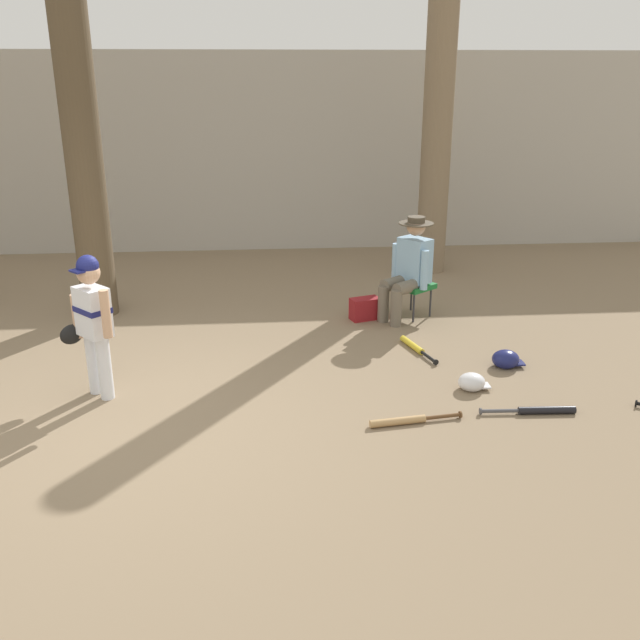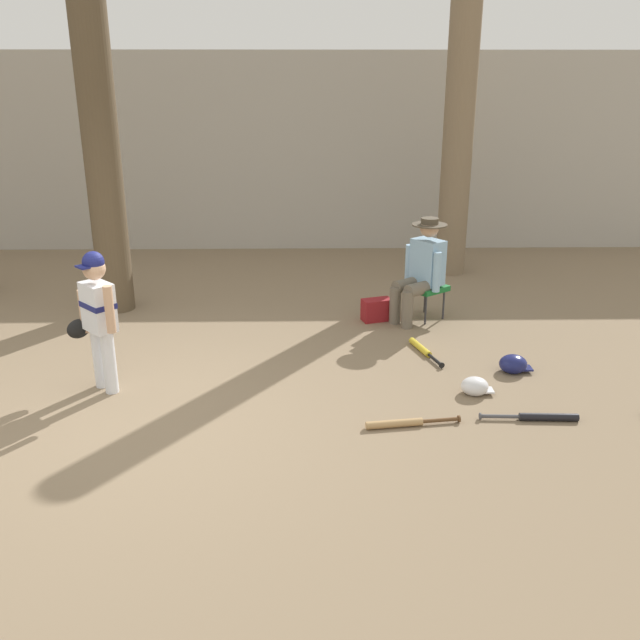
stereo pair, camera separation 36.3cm
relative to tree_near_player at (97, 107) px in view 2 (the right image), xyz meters
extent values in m
plane|color=#7F6B51|center=(0.91, -3.03, -2.39)|extent=(60.00, 60.00, 0.00)
cube|color=#ADA89E|center=(0.91, 3.20, -0.85)|extent=(18.00, 0.36, 3.07)
cylinder|color=brown|center=(0.00, 0.00, 0.20)|extent=(0.42, 0.42, 5.17)
cone|color=brown|center=(0.00, 0.00, -2.39)|extent=(0.55, 0.55, 0.25)
cylinder|color=#7F6B51|center=(4.42, 1.56, -0.01)|extent=(0.42, 0.42, 4.75)
cone|color=#7F6B51|center=(4.42, 1.56, -2.39)|extent=(0.67, 0.67, 0.25)
cylinder|color=white|center=(0.56, -2.38, -2.10)|extent=(0.12, 0.12, 0.58)
cylinder|color=white|center=(0.43, -2.25, -2.10)|extent=(0.12, 0.12, 0.58)
cube|color=white|center=(0.49, -2.31, -1.59)|extent=(0.35, 0.35, 0.44)
cube|color=navy|center=(0.49, -2.31, -1.57)|extent=(0.36, 0.37, 0.05)
sphere|color=tan|center=(0.49, -2.31, -1.24)|extent=(0.20, 0.20, 0.20)
sphere|color=navy|center=(0.49, -2.31, -1.18)|extent=(0.19, 0.19, 0.19)
cube|color=navy|center=(0.43, -2.38, -1.20)|extent=(0.17, 0.17, 0.02)
cylinder|color=tan|center=(0.65, -2.50, -1.55)|extent=(0.11, 0.11, 0.42)
cylinder|color=tan|center=(0.32, -2.19, -1.67)|extent=(0.11, 0.11, 0.40)
ellipsoid|color=black|center=(0.26, -2.22, -1.83)|extent=(0.24, 0.24, 0.18)
cube|color=#196B2D|center=(3.74, -0.42, -2.01)|extent=(0.56, 0.56, 0.06)
cylinder|color=#333338|center=(3.71, -0.63, -2.20)|extent=(0.02, 0.02, 0.38)
cylinder|color=#333338|center=(3.53, -0.39, -2.20)|extent=(0.02, 0.02, 0.38)
cylinder|color=#333338|center=(3.95, -0.45, -2.20)|extent=(0.02, 0.02, 0.38)
cylinder|color=#333338|center=(3.77, -0.21, -2.20)|extent=(0.02, 0.02, 0.38)
cylinder|color=#6B6051|center=(3.48, -0.74, -2.17)|extent=(0.13, 0.13, 0.43)
cylinder|color=#6B6051|center=(3.36, -0.58, -2.17)|extent=(0.13, 0.13, 0.43)
cylinder|color=#6B6051|center=(3.64, -0.62, -1.96)|extent=(0.41, 0.36, 0.15)
cylinder|color=#6B6051|center=(3.52, -0.46, -1.96)|extent=(0.41, 0.36, 0.15)
cube|color=#8CB7D8|center=(3.74, -0.42, -1.70)|extent=(0.41, 0.43, 0.52)
cylinder|color=#8CB7D8|center=(3.80, -0.65, -1.76)|extent=(0.13, 0.13, 0.46)
cylinder|color=#8CB7D8|center=(3.54, -0.29, -1.76)|extent=(0.13, 0.13, 0.46)
sphere|color=tan|center=(3.74, -0.42, -1.30)|extent=(0.22, 0.22, 0.22)
cylinder|color=#4C4233|center=(3.74, -0.42, -1.26)|extent=(0.40, 0.40, 0.02)
cylinder|color=#4C4233|center=(3.74, -0.42, -1.23)|extent=(0.20, 0.20, 0.09)
cube|color=maroon|center=(3.16, -0.49, -2.26)|extent=(0.38, 0.27, 0.26)
cylinder|color=yellow|center=(3.53, -1.43, -2.35)|extent=(0.18, 0.43, 0.07)
cylinder|color=black|center=(3.63, -1.77, -2.35)|extent=(0.11, 0.28, 0.03)
cylinder|color=black|center=(3.67, -1.90, -2.35)|extent=(0.06, 0.03, 0.06)
cylinder|color=tan|center=(3.06, -3.09, -2.35)|extent=(0.48, 0.13, 0.07)
cylinder|color=brown|center=(3.45, -3.04, -2.35)|extent=(0.32, 0.08, 0.03)
cylinder|color=brown|center=(3.61, -3.02, -2.35)|extent=(0.02, 0.06, 0.06)
cylinder|color=black|center=(4.37, -3.00, -2.35)|extent=(0.49, 0.09, 0.07)
cylinder|color=#4C4C51|center=(3.96, -2.98, -2.35)|extent=(0.33, 0.05, 0.03)
cylinder|color=#4C4C51|center=(3.80, -2.97, -2.35)|extent=(0.02, 0.06, 0.06)
ellipsoid|color=navy|center=(4.35, -1.99, -2.31)|extent=(0.27, 0.25, 0.19)
cube|color=navy|center=(4.48, -1.99, -2.35)|extent=(0.11, 0.14, 0.02)
ellipsoid|color=silver|center=(3.86, -2.48, -2.31)|extent=(0.25, 0.23, 0.17)
cube|color=silver|center=(3.98, -2.48, -2.35)|extent=(0.10, 0.13, 0.02)
camera|label=1|loc=(1.99, -8.14, 0.38)|focal=38.99mm
camera|label=2|loc=(2.35, -8.16, 0.38)|focal=38.99mm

